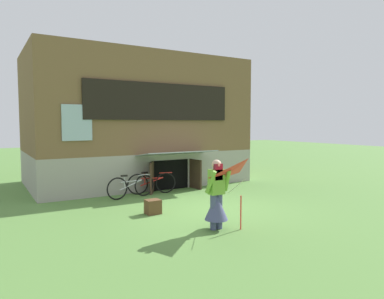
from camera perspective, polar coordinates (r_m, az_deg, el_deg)
The scene contains 7 objects.
ground_plane at distance 9.94m, azimuth 2.73°, elevation -9.40°, with size 60.00×60.00×0.00m, color #56843D.
log_house at distance 14.37m, azimuth -9.11°, elevation 4.60°, with size 8.06×5.73×4.90m.
person at distance 7.85m, azimuth 3.99°, elevation -8.20°, with size 0.61×0.52×1.55m.
kite at distance 7.59m, azimuth 9.14°, elevation -4.36°, with size 1.02×1.06×1.47m.
bicycle_red at distance 11.84m, azimuth -6.54°, elevation -5.42°, with size 1.60×0.44×0.74m.
bicycle_silver at distance 11.28m, azimuth -9.86°, elevation -5.92°, with size 1.64×0.24×0.75m.
wooden_crate at distance 9.29m, azimuth -6.35°, elevation -9.21°, with size 0.37×0.32×0.37m, color brown.
Camera 1 is at (-5.37, -8.02, 2.34)m, focal length 32.91 mm.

